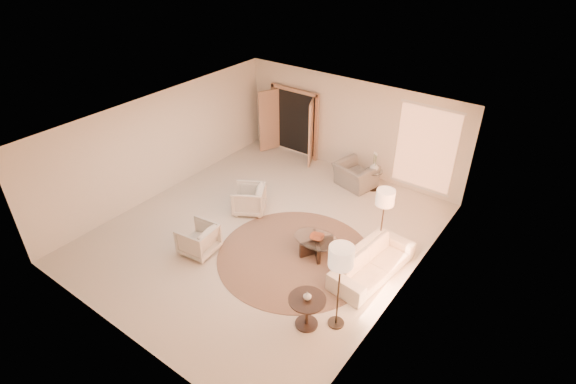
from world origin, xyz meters
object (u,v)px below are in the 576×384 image
Objects in this scene: armchair_left at (249,198)px; end_table at (307,307)px; side_vase at (374,167)px; floor_lamp_far at (341,260)px; bowl at (317,237)px; sofa at (373,262)px; armchair_right at (198,238)px; side_table at (373,178)px; end_vase at (307,296)px; coffee_table at (317,244)px; floor_lamp_near at (385,200)px; accent_chair at (355,172)px.

armchair_left is 4.07m from end_table.
side_vase reaches higher than armchair_left.
floor_lamp_far is 2.39m from bowl.
sofa is at bearing 5.20° from bowl.
side_vase is at bearing 94.90° from bowl.
sofa is at bearing 108.68° from armchair_right.
side_table is 3.52× the size of end_vase.
armchair_left is 0.66× the size of coffee_table.
side_vase is at bearing 120.00° from floor_lamp_near.
end_table is at bearing -141.91° from floor_lamp_far.
accent_chair is at bearing 156.49° from armchair_right.
end_vase is (3.36, -2.29, 0.34)m from armchair_left.
armchair_left is 3.60m from side_vase.
accent_chair is at bearing 115.21° from floor_lamp_far.
sofa is 1.76× the size of coffee_table.
coffee_table is at bearing 133.36° from floor_lamp_far.
armchair_right is 0.64× the size of coffee_table.
side_vase is at bearing 114.92° from armchair_left.
coffee_table is 3.77× the size of bowl.
side_vase is (-0.29, 3.33, 0.25)m from bowl.
floor_lamp_near is at bearing 37.46° from bowl.
floor_lamp_near reaches higher than end_vase.
sofa is 8.26× the size of side_vase.
side_vase is at bearing 33.85° from sofa.
end_vase is at bearing 180.00° from end_table.
accent_chair is 5.31m from floor_lamp_far.
floor_lamp_far reaches higher than end_vase.
side_table is at bearing -145.62° from accent_chair.
accent_chair is (1.44, 4.71, 0.07)m from armchair_right.
side_table is at bearing 103.91° from end_table.
coffee_table is at bearing 118.55° from armchair_right.
side_vase reaches higher than armchair_right.
accent_chair is at bearing 41.64° from sofa.
bowl is at bearing 90.00° from coffee_table.
floor_lamp_near reaches higher than end_table.
sofa reaches higher than coffee_table.
side_vase is (-1.29, 5.22, -0.04)m from end_vase.
end_vase is (1.01, -1.88, 0.29)m from bowl.
bowl is 3.36m from side_vase.
floor_lamp_near is 2.94m from side_vase.
sofa is at bearing 5.20° from coffee_table.
side_table is 5.39m from end_vase.
side_table is (-1.29, 5.22, -0.11)m from end_table.
accent_chair is 3.13m from floor_lamp_near.
armchair_left is 1.15× the size of end_table.
side_table is 0.31× the size of floor_lamp_far.
accent_chair reaches higher than side_vase.
side_vase is (-1.29, 5.22, 0.24)m from end_table.
floor_lamp_near is (3.50, 0.46, 1.02)m from armchair_left.
floor_lamp_far is at bearing -46.64° from coffee_table.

